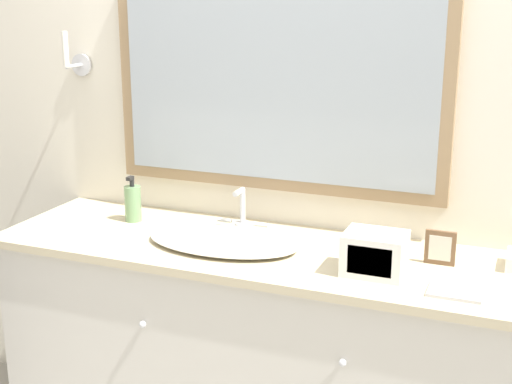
% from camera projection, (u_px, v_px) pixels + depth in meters
% --- Properties ---
extents(wall_back, '(8.00, 0.18, 2.55)m').
position_uv_depth(wall_back, '(299.00, 129.00, 2.67)').
color(wall_back, silver).
rests_on(wall_back, ground_plane).
extents(vanity_counter, '(2.00, 0.59, 0.91)m').
position_uv_depth(vanity_counter, '(268.00, 365.00, 2.61)').
color(vanity_counter, beige).
rests_on(vanity_counter, ground_plane).
extents(sink_basin, '(0.55, 0.37, 0.17)m').
position_uv_depth(sink_basin, '(223.00, 240.00, 2.52)').
color(sink_basin, silver).
rests_on(sink_basin, vanity_counter).
extents(soap_bottle, '(0.06, 0.06, 0.18)m').
position_uv_depth(soap_bottle, '(133.00, 203.00, 2.77)').
color(soap_bottle, '#709966').
rests_on(soap_bottle, vanity_counter).
extents(appliance_box, '(0.19, 0.15, 0.14)m').
position_uv_depth(appliance_box, '(375.00, 254.00, 2.25)').
color(appliance_box, white).
rests_on(appliance_box, vanity_counter).
extents(picture_frame, '(0.10, 0.01, 0.12)m').
position_uv_depth(picture_frame, '(440.00, 248.00, 2.33)').
color(picture_frame, brown).
rests_on(picture_frame, vanity_counter).
extents(metal_tray, '(0.16, 0.12, 0.01)m').
position_uv_depth(metal_tray, '(455.00, 292.00, 2.12)').
color(metal_tray, silver).
rests_on(metal_tray, vanity_counter).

